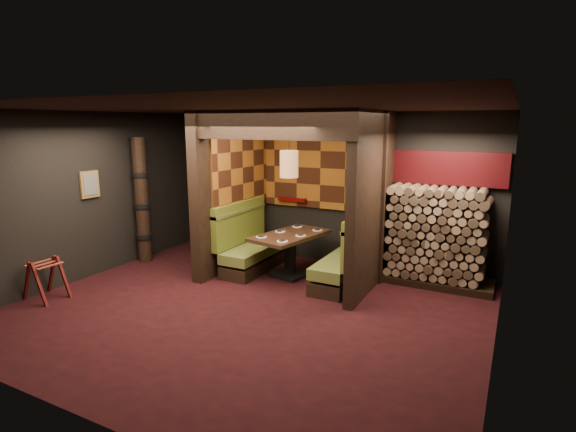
# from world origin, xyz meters

# --- Properties ---
(floor) EXTENTS (6.50, 5.50, 0.02)m
(floor) POSITION_xyz_m (0.00, 0.00, -0.01)
(floor) COLOR black
(floor) RESTS_ON ground
(ceiling) EXTENTS (6.50, 5.50, 0.02)m
(ceiling) POSITION_xyz_m (0.00, 0.00, 2.86)
(ceiling) COLOR black
(ceiling) RESTS_ON ground
(wall_back) EXTENTS (6.50, 0.02, 2.85)m
(wall_back) POSITION_xyz_m (0.00, 2.76, 1.43)
(wall_back) COLOR black
(wall_back) RESTS_ON ground
(wall_front) EXTENTS (6.50, 0.02, 2.85)m
(wall_front) POSITION_xyz_m (0.00, -2.76, 1.43)
(wall_front) COLOR black
(wall_front) RESTS_ON ground
(wall_left) EXTENTS (0.02, 5.50, 2.85)m
(wall_left) POSITION_xyz_m (-3.26, 0.00, 1.43)
(wall_left) COLOR black
(wall_left) RESTS_ON ground
(wall_right) EXTENTS (0.02, 5.50, 2.85)m
(wall_right) POSITION_xyz_m (3.26, 0.00, 1.43)
(wall_right) COLOR black
(wall_right) RESTS_ON ground
(partition_left) EXTENTS (0.20, 2.20, 2.85)m
(partition_left) POSITION_xyz_m (-1.35, 1.65, 1.43)
(partition_left) COLOR black
(partition_left) RESTS_ON floor
(partition_right) EXTENTS (0.15, 2.10, 2.85)m
(partition_right) POSITION_xyz_m (1.30, 1.70, 1.43)
(partition_right) COLOR black
(partition_right) RESTS_ON floor
(header_beam) EXTENTS (2.85, 0.18, 0.44)m
(header_beam) POSITION_xyz_m (-0.02, 0.70, 2.63)
(header_beam) COLOR black
(header_beam) RESTS_ON partition_left
(tapa_back_panel) EXTENTS (2.40, 0.06, 1.55)m
(tapa_back_panel) POSITION_xyz_m (-0.02, 2.71, 1.82)
(tapa_back_panel) COLOR #945117
(tapa_back_panel) RESTS_ON wall_back
(tapa_side_panel) EXTENTS (0.04, 1.85, 1.45)m
(tapa_side_panel) POSITION_xyz_m (-1.23, 1.82, 1.85)
(tapa_side_panel) COLOR #945117
(tapa_side_panel) RESTS_ON partition_left
(lacquer_shelf) EXTENTS (0.60, 0.12, 0.07)m
(lacquer_shelf) POSITION_xyz_m (-0.60, 2.65, 1.18)
(lacquer_shelf) COLOR #530506
(lacquer_shelf) RESTS_ON wall_back
(booth_bench_left) EXTENTS (0.68, 1.60, 1.14)m
(booth_bench_left) POSITION_xyz_m (-0.96, 1.65, 0.40)
(booth_bench_left) COLOR black
(booth_bench_left) RESTS_ON floor
(booth_bench_right) EXTENTS (0.68, 1.60, 1.14)m
(booth_bench_right) POSITION_xyz_m (0.93, 1.65, 0.40)
(booth_bench_right) COLOR black
(booth_bench_right) RESTS_ON floor
(dining_table) EXTENTS (1.06, 1.58, 0.77)m
(dining_table) POSITION_xyz_m (-0.11, 1.61, 0.53)
(dining_table) COLOR black
(dining_table) RESTS_ON floor
(place_settings) EXTENTS (0.82, 1.24, 0.03)m
(place_settings) POSITION_xyz_m (-0.11, 1.61, 0.78)
(place_settings) COLOR white
(place_settings) RESTS_ON dining_table
(pendant_lamp) EXTENTS (0.31, 0.31, 1.09)m
(pendant_lamp) POSITION_xyz_m (-0.11, 1.56, 1.98)
(pendant_lamp) COLOR #936035
(pendant_lamp) RESTS_ON ceiling
(framed_picture) EXTENTS (0.05, 0.36, 0.46)m
(framed_picture) POSITION_xyz_m (-3.22, 0.10, 1.62)
(framed_picture) COLOR olive
(framed_picture) RESTS_ON wall_left
(luggage_rack) EXTENTS (0.64, 0.46, 0.68)m
(luggage_rack) POSITION_xyz_m (-2.97, -1.04, 0.34)
(luggage_rack) COLOR #4C0D0A
(luggage_rack) RESTS_ON floor
(totem_column) EXTENTS (0.31, 0.31, 2.40)m
(totem_column) POSITION_xyz_m (-3.05, 1.10, 1.19)
(totem_column) COLOR black
(totem_column) RESTS_ON floor
(firewood_stack) EXTENTS (1.73, 0.70, 1.64)m
(firewood_stack) POSITION_xyz_m (2.29, 2.35, 0.82)
(firewood_stack) COLOR black
(firewood_stack) RESTS_ON floor
(mosaic_header) EXTENTS (1.83, 0.10, 0.56)m
(mosaic_header) POSITION_xyz_m (2.29, 2.68, 1.92)
(mosaic_header) COLOR maroon
(mosaic_header) RESTS_ON wall_back
(bay_front_post) EXTENTS (0.08, 0.08, 2.85)m
(bay_front_post) POSITION_xyz_m (1.39, 1.96, 1.43)
(bay_front_post) COLOR black
(bay_front_post) RESTS_ON floor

